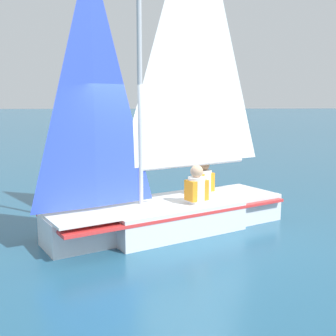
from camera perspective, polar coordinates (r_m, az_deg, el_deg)
The scene contains 4 objects.
ground_plane at distance 7.49m, azimuth -0.00°, elevation -8.33°, with size 260.00×260.00×0.00m, color #235675.
sailboat_main at distance 7.30m, azimuth 0.20°, elevation -1.73°, with size 3.18×4.40×5.94m.
sailor_helm at distance 7.26m, azimuth 3.88°, elevation -3.83°, with size 0.40×0.42×1.16m.
sailor_crew at distance 8.00m, azimuth 4.82°, elevation -2.58°, with size 0.40×0.42×1.16m.
Camera 1 is at (-7.13, 0.60, 2.23)m, focal length 45.00 mm.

